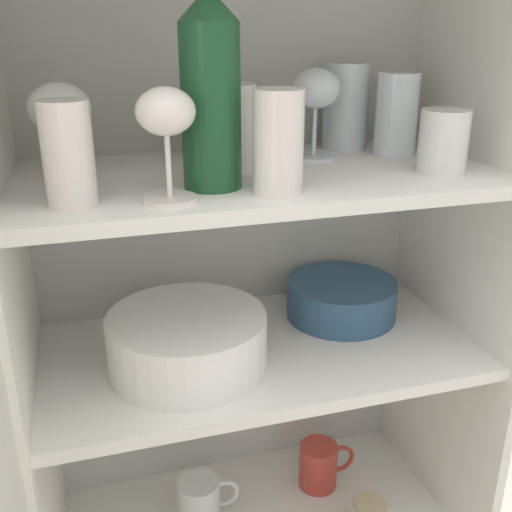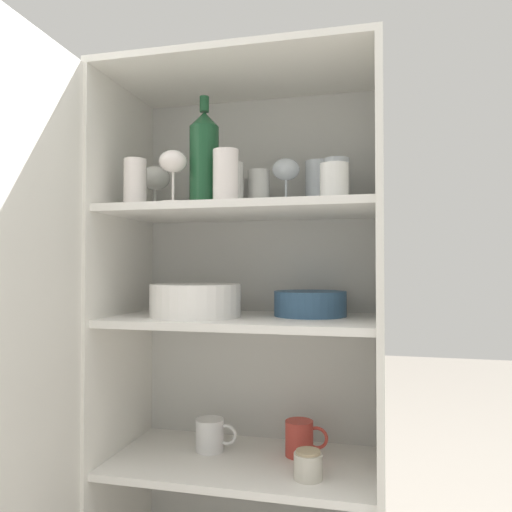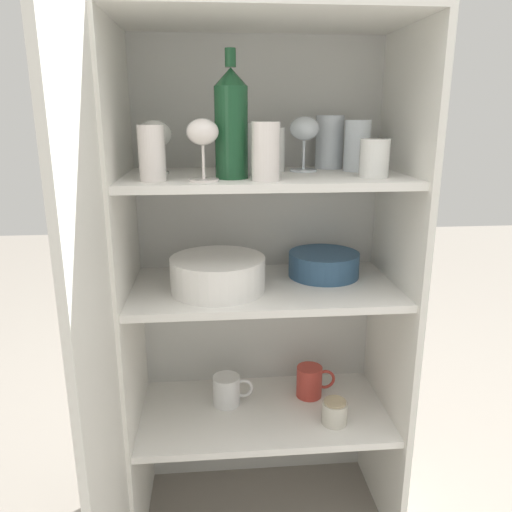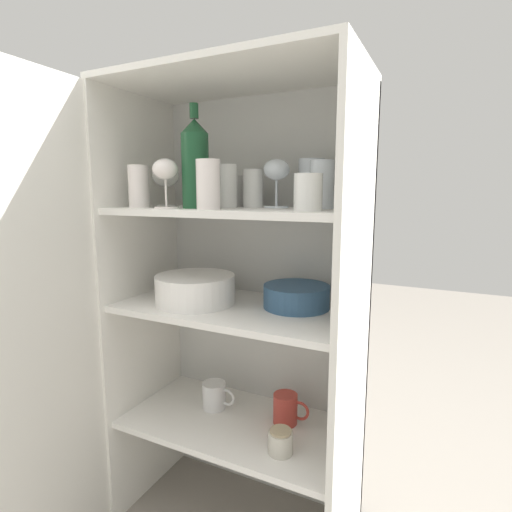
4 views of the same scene
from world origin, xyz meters
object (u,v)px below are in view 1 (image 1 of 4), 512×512
at_px(wine_bottle, 210,90).
at_px(plate_stack_white, 188,341).
at_px(coffee_mug_primary, 200,500).
at_px(mixing_bowl_large, 341,297).

height_order(wine_bottle, plate_stack_white, wine_bottle).
height_order(wine_bottle, coffee_mug_primary, wine_bottle).
xyz_separation_m(plate_stack_white, mixing_bowl_large, (0.30, 0.09, -0.01)).
bearing_deg(wine_bottle, coffee_mug_primary, 99.12).
relative_size(wine_bottle, coffee_mug_primary, 2.44).
relative_size(wine_bottle, plate_stack_white, 1.17).
bearing_deg(plate_stack_white, wine_bottle, -46.33).
height_order(plate_stack_white, mixing_bowl_large, plate_stack_white).
bearing_deg(coffee_mug_primary, wine_bottle, -80.88).
xyz_separation_m(wine_bottle, plate_stack_white, (-0.04, 0.04, -0.38)).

